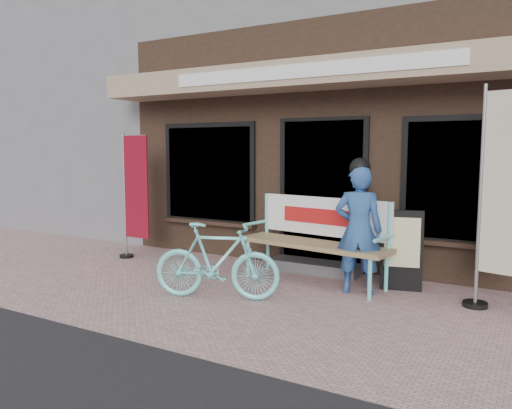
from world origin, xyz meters
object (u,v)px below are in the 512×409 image
Objects in this scene: bicycle at (217,261)px; nobori_red at (134,194)px; bench at (318,233)px; menu_stand at (402,249)px; person at (359,227)px; nobori_cream at (505,196)px.

nobori_red reaches higher than bicycle.
bench reaches higher than menu_stand.
person is (0.63, -0.26, 0.16)m from bench.
nobori_cream is (5.24, -0.02, 0.21)m from nobori_red.
nobori_cream is 1.38m from menu_stand.
menu_stand is (4.12, 0.30, -0.53)m from nobori_red.
bicycle is 3.22m from nobori_cream.
bicycle is 0.61× the size of nobori_cream.
nobori_cream reaches higher than bench.
menu_stand is at bearing 15.90° from bench.
bicycle is 0.74× the size of nobori_red.
menu_stand is at bearing -70.72° from bicycle.
person reaches higher than bicycle.
nobori_cream is (1.55, 0.07, 0.45)m from person.
bicycle is 1.49× the size of menu_stand.
menu_stand is at bearing 27.80° from person.
nobori_cream is (2.90, 1.12, 0.81)m from bicycle.
bench is at bearing 172.88° from menu_stand.
nobori_red is 5.25m from nobori_cream.
nobori_red is at bearing -168.16° from bench.
person is at bearing -2.84° from nobori_red.
bench is 2.28m from nobori_cream.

